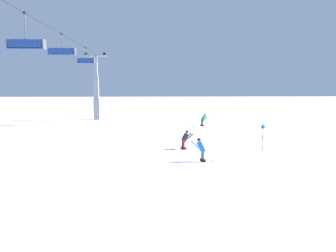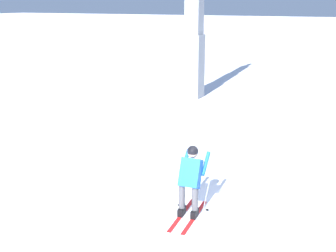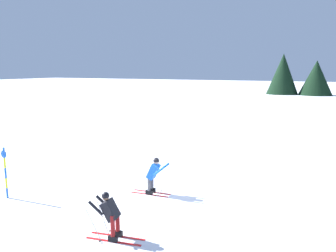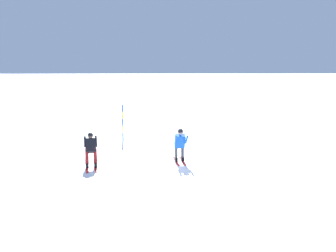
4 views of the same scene
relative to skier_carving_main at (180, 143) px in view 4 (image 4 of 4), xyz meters
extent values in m
plane|color=white|center=(0.87, 0.80, -0.86)|extent=(260.00, 260.00, 0.00)
cube|color=red|center=(-0.13, -0.15, -0.85)|extent=(0.24, 1.59, 0.01)
cube|color=black|center=(-0.13, -0.15, -0.76)|extent=(0.14, 0.29, 0.16)
cylinder|color=#4C4C51|center=(-0.13, -0.15, -0.35)|extent=(0.13, 0.13, 0.66)
cube|color=red|center=(0.16, -0.13, -0.85)|extent=(0.24, 1.59, 0.01)
cube|color=black|center=(0.16, -0.13, -0.76)|extent=(0.14, 0.29, 0.16)
cylinder|color=#4C4C51|center=(0.16, -0.13, -0.35)|extent=(0.13, 0.13, 0.66)
cube|color=blue|center=(0.00, -0.01, 0.08)|extent=(0.46, 0.53, 0.66)
sphere|color=tan|center=(-0.01, 0.11, 0.49)|extent=(0.22, 0.22, 0.22)
sphere|color=black|center=(-0.01, 0.11, 0.52)|extent=(0.24, 0.24, 0.24)
cylinder|color=blue|center=(-0.26, 0.31, 0.20)|extent=(0.13, 0.50, 0.43)
cylinder|color=gray|center=(-0.31, 0.34, -0.41)|extent=(0.18, 0.45, 1.14)
cylinder|color=black|center=(-0.34, 0.16, -0.81)|extent=(0.07, 0.07, 0.01)
cylinder|color=blue|center=(0.20, 0.35, 0.20)|extent=(0.13, 0.50, 0.43)
cylinder|color=gray|center=(0.24, 0.39, -0.41)|extent=(0.09, 0.47, 1.14)
cylinder|color=black|center=(0.30, 0.22, -0.81)|extent=(0.07, 0.07, 0.01)
cylinder|color=blue|center=(2.83, -4.89, -0.66)|extent=(0.07, 0.07, 0.40)
cylinder|color=yellow|center=(2.83, -4.89, -0.26)|extent=(0.07, 0.07, 0.40)
cylinder|color=blue|center=(2.83, -4.89, 0.14)|extent=(0.07, 0.07, 0.40)
cylinder|color=yellow|center=(2.83, -4.89, 0.54)|extent=(0.07, 0.07, 0.40)
cylinder|color=blue|center=(2.83, -4.89, 0.94)|extent=(0.07, 0.07, 0.40)
cylinder|color=blue|center=(2.85, -4.89, 0.88)|extent=(0.02, 0.28, 0.28)
cube|color=red|center=(3.87, 0.73, -0.85)|extent=(0.38, 1.71, 0.01)
cube|color=black|center=(3.87, 0.73, -0.76)|extent=(0.16, 0.29, 0.16)
cylinder|color=maroon|center=(3.87, 0.73, -0.37)|extent=(0.13, 0.13, 0.63)
cube|color=red|center=(3.54, 0.68, -0.85)|extent=(0.38, 1.71, 0.01)
cube|color=black|center=(3.54, 0.68, -0.76)|extent=(0.16, 0.29, 0.16)
cylinder|color=maroon|center=(3.54, 0.68, -0.37)|extent=(0.13, 0.13, 0.63)
cube|color=black|center=(3.73, 0.57, 0.03)|extent=(0.50, 0.57, 0.63)
sphere|color=#997051|center=(3.75, 0.43, 0.41)|extent=(0.21, 0.21, 0.21)
sphere|color=black|center=(3.75, 0.43, 0.44)|extent=(0.23, 0.23, 0.23)
cylinder|color=black|center=(4.01, 0.27, 0.13)|extent=(0.16, 0.48, 0.42)
cylinder|color=gray|center=(4.06, 0.25, -0.44)|extent=(0.21, 0.44, 1.07)
cylinder|color=black|center=(4.08, 0.43, -0.81)|extent=(0.07, 0.07, 0.01)
cylinder|color=black|center=(3.56, 0.19, 0.13)|extent=(0.16, 0.48, 0.42)
cylinder|color=gray|center=(3.52, 0.15, -0.44)|extent=(0.06, 0.48, 1.07)
cylinder|color=black|center=(3.44, 0.32, -0.81)|extent=(0.07, 0.07, 0.01)
camera|label=1|loc=(-17.32, 2.76, 3.64)|focal=31.17mm
camera|label=2|loc=(3.36, -7.96, 3.54)|focal=47.15mm
camera|label=3|loc=(11.40, 6.12, 4.07)|focal=36.45mm
camera|label=4|loc=(1.14, 16.21, 3.43)|focal=41.21mm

